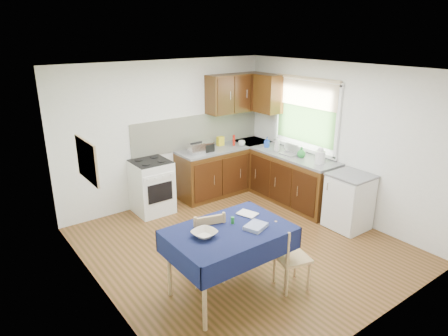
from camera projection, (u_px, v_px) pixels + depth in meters
floor at (241, 245)px, 5.80m from camera, size 4.20×4.20×0.00m
ceiling at (244, 69)px, 4.99m from camera, size 4.00×4.20×0.02m
wall_back at (167, 133)px, 6.99m from camera, size 4.00×0.02×2.50m
wall_front at (381, 220)px, 3.80m from camera, size 4.00×0.02×2.50m
wall_left at (98, 199)px, 4.27m from camera, size 0.02×4.20×2.50m
wall_right at (337, 141)px, 6.52m from camera, size 0.02×4.20×2.50m
base_cabinets at (256, 175)px, 7.38m from camera, size 1.90×2.30×0.86m
worktop_back at (225, 147)px, 7.47m from camera, size 1.90×0.60×0.04m
worktop_right at (294, 156)px, 6.97m from camera, size 0.60×1.70×0.04m
worktop_corner at (252, 142)px, 7.84m from camera, size 0.60×0.60×0.04m
splashback at (199, 131)px, 7.36m from camera, size 2.70×0.02×0.60m
upper_cabinets at (246, 93)px, 7.42m from camera, size 1.20×0.85×0.70m
stove at (152, 187)px, 6.74m from camera, size 0.60×0.61×0.92m
window at (306, 110)px, 6.90m from camera, size 0.04×1.48×1.26m
fridge at (349, 201)px, 6.20m from camera, size 0.58×0.60×0.89m
corkboard at (87, 161)px, 4.40m from camera, size 0.04×0.62×0.47m
dining_table at (229, 237)px, 4.54m from camera, size 1.38×0.93×0.84m
chair_far at (207, 244)px, 4.83m from camera, size 0.53×0.53×0.96m
chair_near at (289, 255)px, 4.72m from camera, size 0.45×0.45×0.84m
toaster at (196, 148)px, 6.99m from camera, size 0.28×0.17×0.21m
sandwich_press at (204, 147)px, 7.13m from camera, size 0.30×0.26×0.18m
sauce_bottle at (234, 140)px, 7.49m from camera, size 0.05×0.05×0.20m
yellow_packet at (220, 141)px, 7.50m from camera, size 0.15×0.12×0.17m
dish_rack at (292, 152)px, 7.02m from camera, size 0.39×0.30×0.19m
kettle at (320, 156)px, 6.48m from camera, size 0.16×0.16×0.27m
cup at (242, 143)px, 7.48m from camera, size 0.16×0.16×0.10m
soap_bottle_a at (277, 144)px, 7.14m from camera, size 0.12×0.12×0.27m
soap_bottle_b at (267, 142)px, 7.39m from camera, size 0.12×0.12×0.19m
soap_bottle_c at (301, 152)px, 6.79m from camera, size 0.19×0.19×0.19m
plate_bowl at (204, 234)px, 4.33m from camera, size 0.30×0.30×0.06m
book at (244, 216)px, 4.79m from camera, size 0.24×0.28×0.02m
spice_jar at (233, 220)px, 4.62m from camera, size 0.04×0.04×0.08m
tea_towel at (256, 226)px, 4.52m from camera, size 0.30×0.27×0.04m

